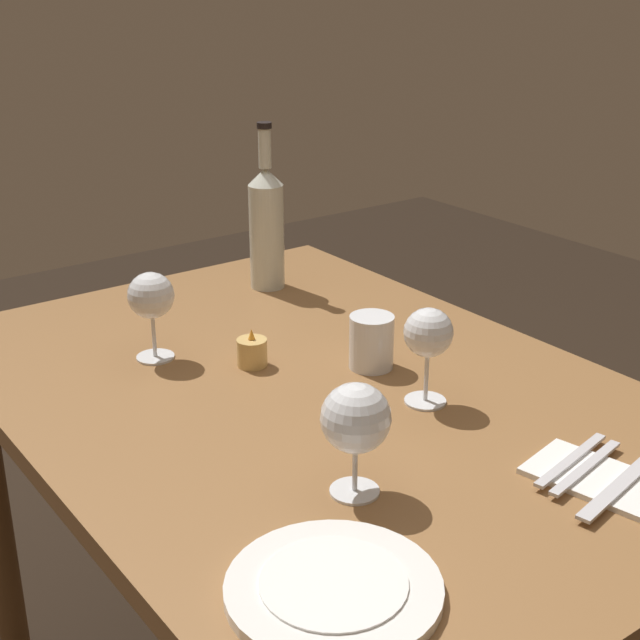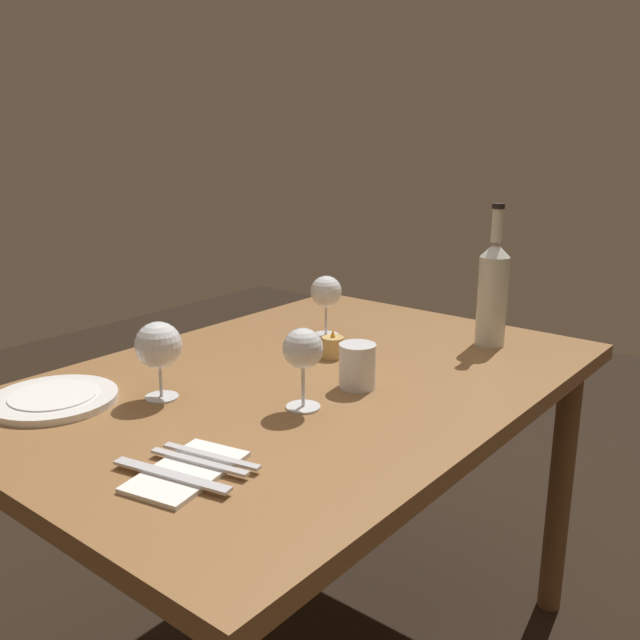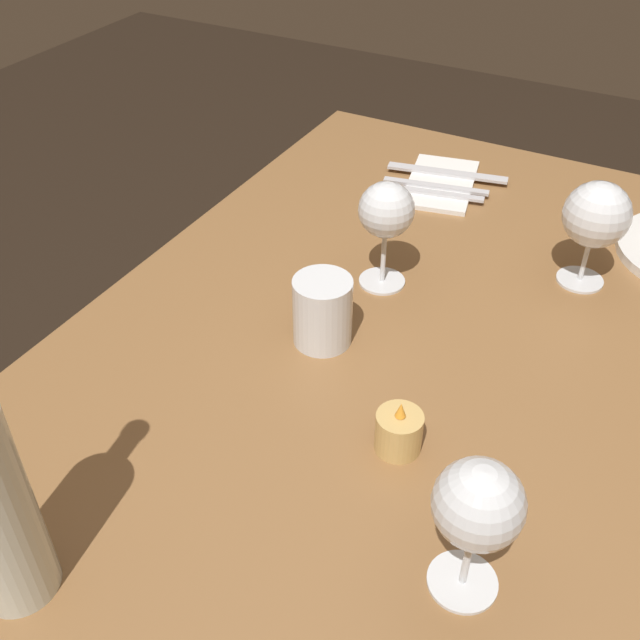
% 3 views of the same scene
% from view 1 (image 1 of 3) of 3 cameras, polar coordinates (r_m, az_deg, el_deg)
% --- Properties ---
extents(dining_table, '(1.30, 0.90, 0.74)m').
position_cam_1_polar(dining_table, '(1.51, -0.28, -7.51)').
color(dining_table, olive).
rests_on(dining_table, ground).
extents(wine_glass_left, '(0.09, 0.09, 0.15)m').
position_cam_1_polar(wine_glass_left, '(1.15, 2.26, -6.27)').
color(wine_glass_left, white).
rests_on(wine_glass_left, dining_table).
extents(wine_glass_right, '(0.08, 0.08, 0.16)m').
position_cam_1_polar(wine_glass_right, '(1.57, -10.54, 1.37)').
color(wine_glass_right, white).
rests_on(wine_glass_right, dining_table).
extents(wine_glass_centre, '(0.08, 0.08, 0.16)m').
position_cam_1_polar(wine_glass_centre, '(1.39, 6.81, -0.96)').
color(wine_glass_centre, white).
rests_on(wine_glass_centre, dining_table).
extents(wine_bottle, '(0.07, 0.07, 0.34)m').
position_cam_1_polar(wine_bottle, '(1.89, -3.38, 5.98)').
color(wine_bottle, silver).
rests_on(wine_bottle, dining_table).
extents(water_tumbler, '(0.08, 0.08, 0.09)m').
position_cam_1_polar(water_tumbler, '(1.54, 3.24, -1.56)').
color(water_tumbler, white).
rests_on(water_tumbler, dining_table).
extents(votive_candle, '(0.05, 0.05, 0.07)m').
position_cam_1_polar(votive_candle, '(1.55, -4.28, -2.08)').
color(votive_candle, '#DBB266').
rests_on(votive_candle, dining_table).
extents(dinner_plate, '(0.24, 0.24, 0.02)m').
position_cam_1_polar(dinner_plate, '(1.04, 0.85, -16.44)').
color(dinner_plate, white).
rests_on(dinner_plate, dining_table).
extents(folded_napkin, '(0.21, 0.15, 0.01)m').
position_cam_1_polar(folded_napkin, '(1.28, 17.18, -9.54)').
color(folded_napkin, white).
rests_on(folded_napkin, dining_table).
extents(fork_inner, '(0.05, 0.18, 0.00)m').
position_cam_1_polar(fork_inner, '(1.29, 16.33, -8.86)').
color(fork_inner, silver).
rests_on(fork_inner, folded_napkin).
extents(fork_outer, '(0.05, 0.18, 0.00)m').
position_cam_1_polar(fork_outer, '(1.30, 15.47, -8.44)').
color(fork_outer, silver).
rests_on(fork_outer, folded_napkin).
extents(table_knife, '(0.06, 0.21, 0.00)m').
position_cam_1_polar(table_knife, '(1.26, 18.30, -9.81)').
color(table_knife, silver).
rests_on(table_knife, folded_napkin).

